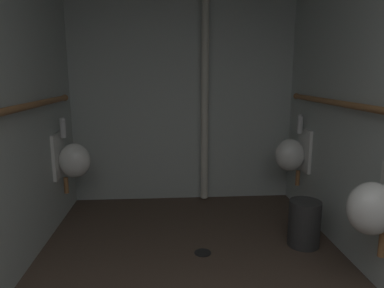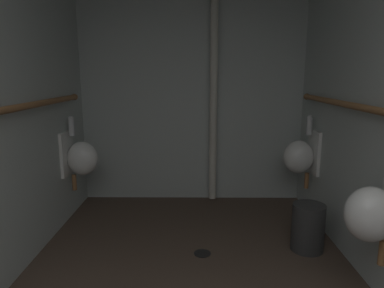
{
  "view_description": "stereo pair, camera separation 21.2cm",
  "coord_description": "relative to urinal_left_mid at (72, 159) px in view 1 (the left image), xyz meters",
  "views": [
    {
      "loc": [
        -0.18,
        0.12,
        1.45
      ],
      "look_at": [
        0.01,
        2.79,
        0.91
      ],
      "focal_mm": 32.4,
      "sensor_mm": 36.0,
      "label": 1
    },
    {
      "loc": [
        0.03,
        0.12,
        1.45
      ],
      "look_at": [
        0.01,
        2.79,
        0.91
      ],
      "focal_mm": 32.4,
      "sensor_mm": 36.0,
      "label": 2
    }
  ],
  "objects": [
    {
      "name": "standpipe_back_wall",
      "position": [
        1.35,
        0.52,
        0.67
      ],
      "size": [
        0.08,
        0.08,
        2.56
      ],
      "primitive_type": "cylinder",
      "color": "beige",
      "rests_on": "ground"
    },
    {
      "name": "waste_bin",
      "position": [
        2.09,
        -0.65,
        -0.44
      ],
      "size": [
        0.27,
        0.27,
        0.4
      ],
      "primitive_type": "cylinder",
      "color": "#2D2D2D",
      "rests_on": "ground"
    },
    {
      "name": "floor_drain",
      "position": [
        1.2,
        -0.72,
        -0.64
      ],
      "size": [
        0.14,
        0.14,
        0.01
      ],
      "primitive_type": "cylinder",
      "color": "black",
      "rests_on": "ground"
    },
    {
      "name": "wall_back",
      "position": [
        1.11,
        0.63,
        0.67
      ],
      "size": [
        2.63,
        0.06,
        2.61
      ],
      "primitive_type": "cube",
      "color": "#B0B9B5",
      "rests_on": "ground"
    },
    {
      "name": "urinal_right_far",
      "position": [
        2.21,
        0.08,
        0.0
      ],
      "size": [
        0.32,
        0.3,
        0.76
      ],
      "color": "white"
    },
    {
      "name": "urinal_right_mid",
      "position": [
        2.21,
        -1.39,
        0.0
      ],
      "size": [
        0.32,
        0.3,
        0.76
      ],
      "color": "white"
    },
    {
      "name": "urinal_left_mid",
      "position": [
        0.0,
        0.0,
        0.0
      ],
      "size": [
        0.32,
        0.3,
        0.76
      ],
      "color": "white"
    }
  ]
}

